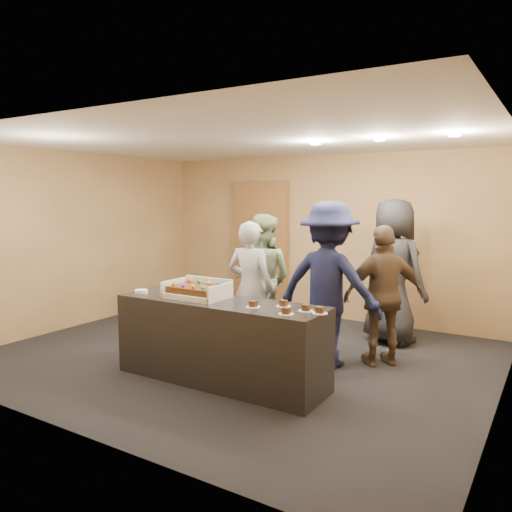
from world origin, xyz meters
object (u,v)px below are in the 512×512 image
object	(u,v)px
sheet_cake	(197,289)
plate_stack	(141,291)
person_brown_extra	(384,296)
person_server_grey	(250,288)
serving_counter	(220,341)
cake_box	(198,293)
person_dark_suit	(393,271)
person_sage_man	(262,279)
person_navy_man	(329,284)
storage_cabinet	(261,246)

from	to	relation	value
sheet_cake	plate_stack	size ratio (longest dim) A/B	3.77
person_brown_extra	person_server_grey	bearing A→B (deg)	-24.68
serving_counter	cake_box	world-z (taller)	cake_box
sheet_cake	person_dark_suit	distance (m)	2.86
serving_counter	person_sage_man	world-z (taller)	person_sage_man
plate_stack	person_dark_suit	bearing A→B (deg)	49.56
person_navy_man	person_dark_suit	size ratio (longest dim) A/B	0.99
cake_box	person_brown_extra	world-z (taller)	person_brown_extra
storage_cabinet	person_navy_man	xyz separation A→B (m)	(2.25, -2.14, -0.16)
serving_counter	storage_cabinet	xyz separation A→B (m)	(-1.46, 3.25, 0.70)
person_dark_suit	storage_cabinet	bearing A→B (deg)	3.01
sheet_cake	person_dark_suit	xyz separation A→B (m)	(1.48, 2.45, 0.00)
plate_stack	person_brown_extra	size ratio (longest dim) A/B	0.09
serving_counter	storage_cabinet	distance (m)	3.63
storage_cabinet	person_sage_man	xyz separation A→B (m)	(1.10, -1.79, -0.25)
storage_cabinet	person_server_grey	xyz separation A→B (m)	(1.22, -2.26, -0.29)
plate_stack	person_dark_suit	distance (m)	3.39
cake_box	person_brown_extra	size ratio (longest dim) A/B	0.40
plate_stack	person_navy_man	world-z (taller)	person_navy_man
cake_box	person_navy_man	bearing A→B (deg)	44.64
cake_box	plate_stack	distance (m)	0.74
person_navy_man	person_dark_suit	bearing A→B (deg)	-107.53
person_dark_suit	person_sage_man	bearing A→B (deg)	53.27
serving_counter	person_navy_man	world-z (taller)	person_navy_man
person_brown_extra	person_sage_man	bearing A→B (deg)	-41.11
person_server_grey	person_brown_extra	world-z (taller)	person_server_grey
sheet_cake	person_navy_man	distance (m)	1.57
storage_cabinet	plate_stack	size ratio (longest dim) A/B	15.09
storage_cabinet	person_sage_man	bearing A→B (deg)	-58.36
person_navy_man	storage_cabinet	bearing A→B (deg)	-45.66
plate_stack	person_dark_suit	world-z (taller)	person_dark_suit
cake_box	person_sage_man	world-z (taller)	person_sage_man
person_server_grey	person_navy_man	xyz separation A→B (m)	(1.03, 0.12, 0.13)
serving_counter	person_dark_suit	world-z (taller)	person_dark_suit
cake_box	person_dark_suit	size ratio (longest dim) A/B	0.34
sheet_cake	plate_stack	bearing A→B (deg)	-170.00
cake_box	person_server_grey	xyz separation A→B (m)	(0.08, 0.97, -0.09)
cake_box	plate_stack	size ratio (longest dim) A/B	4.43
person_navy_man	cake_box	bearing A→B (deg)	42.55
person_brown_extra	person_navy_man	bearing A→B (deg)	-8.84
serving_counter	person_sage_man	bearing A→B (deg)	103.29
storage_cabinet	person_navy_man	distance (m)	3.10
person_server_grey	person_dark_suit	bearing A→B (deg)	-138.56
storage_cabinet	cake_box	distance (m)	3.43
person_navy_man	person_sage_man	bearing A→B (deg)	-18.93
cake_box	sheet_cake	size ratio (longest dim) A/B	1.17
sheet_cake	person_navy_man	bearing A→B (deg)	45.27
sheet_cake	person_sage_man	distance (m)	1.47
person_sage_man	person_dark_suit	xyz separation A→B (m)	(1.51, 0.99, 0.10)
cake_box	person_dark_suit	world-z (taller)	person_dark_suit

